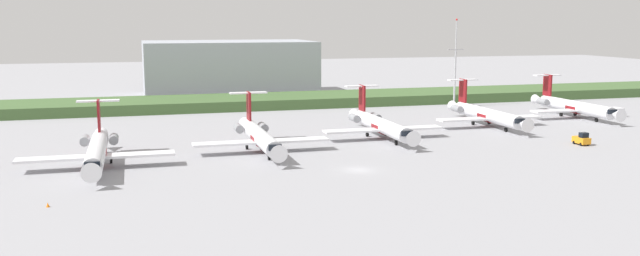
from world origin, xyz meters
The scene contains 11 objects.
ground_plane centered at (0.00, 30.00, 0.00)m, with size 500.00×500.00×0.00m, color #939399.
grass_berm centered at (0.00, 77.69, 1.27)m, with size 320.00×20.00×2.54m, color #426033.
regional_jet_second centered at (-37.38, 13.11, 2.54)m, with size 22.81×31.00×9.00m.
regional_jet_third centered at (-11.42, 18.67, 2.54)m, with size 22.81×31.00×9.00m.
regional_jet_fourth centered at (12.85, 25.11, 2.54)m, with size 22.81×31.00×9.00m.
regional_jet_fifth centered at (39.29, 32.49, 2.54)m, with size 22.81×31.00×9.00m.
regional_jet_sixth centered at (65.26, 38.66, 2.54)m, with size 22.81×31.00×9.00m.
antenna_mast centered at (47.47, 62.90, 9.31)m, with size 4.40×0.50×22.40m.
distant_hangar centered at (-4.30, 106.35, 7.95)m, with size 48.94×29.19×15.91m, color #9EA3AD.
baggage_tug centered at (44.81, 8.46, 1.00)m, with size 1.72×3.20×2.30m.
safety_cone_front_marker centered at (-42.04, -8.71, 0.28)m, with size 0.44×0.44×0.55m, color orange.
Camera 1 is at (-31.60, -91.00, 21.87)m, focal length 37.35 mm.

